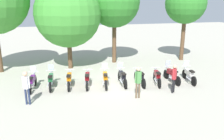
{
  "coord_description": "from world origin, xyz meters",
  "views": [
    {
      "loc": [
        -3.74,
        -13.78,
        5.25
      ],
      "look_at": [
        0.0,
        0.5,
        0.9
      ],
      "focal_mm": 37.3,
      "sensor_mm": 36.0,
      "label": 1
    }
  ],
  "objects_px": {
    "motorcycle_6": "(140,77)",
    "person_2": "(26,85)",
    "motorcycle_3": "(87,79)",
    "tree_3": "(186,4)",
    "motorcycle_8": "(172,75)",
    "person_0": "(174,76)",
    "motorcycle_0": "(32,82)",
    "motorcycle_5": "(122,77)",
    "person_1": "(138,80)",
    "motorcycle_2": "(69,79)",
    "tree_1": "(68,14)",
    "motorcycle_7": "(157,77)",
    "motorcycle_1": "(51,80)",
    "motorcycle_9": "(189,75)",
    "motorcycle_4": "(105,78)",
    "tree_2": "(114,2)"
  },
  "relations": [
    {
      "from": "motorcycle_5",
      "to": "motorcycle_9",
      "type": "height_order",
      "value": "same"
    },
    {
      "from": "motorcycle_6",
      "to": "person_1",
      "type": "bearing_deg",
      "value": 159.4
    },
    {
      "from": "motorcycle_3",
      "to": "motorcycle_8",
      "type": "distance_m",
      "value": 5.67
    },
    {
      "from": "motorcycle_0",
      "to": "person_0",
      "type": "relative_size",
      "value": 1.25
    },
    {
      "from": "motorcycle_8",
      "to": "person_0",
      "type": "bearing_deg",
      "value": 154.27
    },
    {
      "from": "motorcycle_3",
      "to": "motorcycle_5",
      "type": "relative_size",
      "value": 0.99
    },
    {
      "from": "motorcycle_2",
      "to": "motorcycle_6",
      "type": "relative_size",
      "value": 1.0
    },
    {
      "from": "motorcycle_5",
      "to": "motorcycle_8",
      "type": "xyz_separation_m",
      "value": [
        3.39,
        -0.35,
        0.0
      ]
    },
    {
      "from": "motorcycle_3",
      "to": "motorcycle_1",
      "type": "bearing_deg",
      "value": 92.92
    },
    {
      "from": "motorcycle_7",
      "to": "tree_1",
      "type": "distance_m",
      "value": 8.38
    },
    {
      "from": "motorcycle_5",
      "to": "motorcycle_8",
      "type": "height_order",
      "value": "same"
    },
    {
      "from": "motorcycle_6",
      "to": "person_1",
      "type": "height_order",
      "value": "person_1"
    },
    {
      "from": "motorcycle_3",
      "to": "tree_3",
      "type": "bearing_deg",
      "value": -51.77
    },
    {
      "from": "person_1",
      "to": "person_2",
      "type": "height_order",
      "value": "person_1"
    },
    {
      "from": "motorcycle_2",
      "to": "motorcycle_8",
      "type": "relative_size",
      "value": 1.0
    },
    {
      "from": "motorcycle_4",
      "to": "motorcycle_8",
      "type": "relative_size",
      "value": 0.99
    },
    {
      "from": "motorcycle_1",
      "to": "person_0",
      "type": "relative_size",
      "value": 1.26
    },
    {
      "from": "motorcycle_2",
      "to": "motorcycle_6",
      "type": "distance_m",
      "value": 4.57
    },
    {
      "from": "motorcycle_1",
      "to": "person_1",
      "type": "bearing_deg",
      "value": -117.2
    },
    {
      "from": "tree_1",
      "to": "tree_3",
      "type": "distance_m",
      "value": 10.32
    },
    {
      "from": "person_0",
      "to": "person_2",
      "type": "distance_m",
      "value": 8.28
    },
    {
      "from": "motorcycle_6",
      "to": "person_2",
      "type": "distance_m",
      "value": 7.04
    },
    {
      "from": "motorcycle_2",
      "to": "motorcycle_8",
      "type": "distance_m",
      "value": 6.82
    },
    {
      "from": "motorcycle_6",
      "to": "motorcycle_5",
      "type": "bearing_deg",
      "value": 80.9
    },
    {
      "from": "motorcycle_3",
      "to": "tree_1",
      "type": "xyz_separation_m",
      "value": [
        -0.69,
        4.65,
        3.8
      ]
    },
    {
      "from": "motorcycle_4",
      "to": "motorcycle_6",
      "type": "bearing_deg",
      "value": -87.89
    },
    {
      "from": "person_1",
      "to": "motorcycle_4",
      "type": "bearing_deg",
      "value": -155.71
    },
    {
      "from": "motorcycle_1",
      "to": "motorcycle_2",
      "type": "distance_m",
      "value": 1.14
    },
    {
      "from": "motorcycle_5",
      "to": "tree_2",
      "type": "bearing_deg",
      "value": -7.12
    },
    {
      "from": "motorcycle_8",
      "to": "person_0",
      "type": "height_order",
      "value": "person_0"
    },
    {
      "from": "motorcycle_1",
      "to": "tree_3",
      "type": "bearing_deg",
      "value": -64.48
    },
    {
      "from": "tree_1",
      "to": "motorcycle_6",
      "type": "bearing_deg",
      "value": -51.55
    },
    {
      "from": "motorcycle_3",
      "to": "motorcycle_6",
      "type": "relative_size",
      "value": 0.99
    },
    {
      "from": "motorcycle_1",
      "to": "tree_3",
      "type": "xyz_separation_m",
      "value": [
        11.87,
        4.5,
        4.57
      ]
    },
    {
      "from": "person_2",
      "to": "tree_3",
      "type": "relative_size",
      "value": 0.26
    },
    {
      "from": "motorcycle_1",
      "to": "motorcycle_9",
      "type": "height_order",
      "value": "same"
    },
    {
      "from": "motorcycle_0",
      "to": "person_2",
      "type": "xyz_separation_m",
      "value": [
        -0.09,
        -2.25,
        0.57
      ]
    },
    {
      "from": "tree_3",
      "to": "tree_1",
      "type": "bearing_deg",
      "value": -178.92
    },
    {
      "from": "motorcycle_8",
      "to": "tree_1",
      "type": "bearing_deg",
      "value": 49.99
    },
    {
      "from": "motorcycle_2",
      "to": "motorcycle_9",
      "type": "relative_size",
      "value": 1.0
    },
    {
      "from": "motorcycle_3",
      "to": "person_0",
      "type": "bearing_deg",
      "value": -104.95
    },
    {
      "from": "motorcycle_1",
      "to": "motorcycle_5",
      "type": "relative_size",
      "value": 1.0
    },
    {
      "from": "tree_3",
      "to": "motorcycle_7",
      "type": "bearing_deg",
      "value": -132.49
    },
    {
      "from": "motorcycle_6",
      "to": "person_1",
      "type": "relative_size",
      "value": 1.2
    },
    {
      "from": "person_2",
      "to": "person_1",
      "type": "bearing_deg",
      "value": -76.8
    },
    {
      "from": "motorcycle_9",
      "to": "tree_2",
      "type": "relative_size",
      "value": 0.29
    },
    {
      "from": "motorcycle_5",
      "to": "tree_1",
      "type": "height_order",
      "value": "tree_1"
    },
    {
      "from": "motorcycle_0",
      "to": "motorcycle_6",
      "type": "height_order",
      "value": "motorcycle_0"
    },
    {
      "from": "motorcycle_2",
      "to": "tree_3",
      "type": "distance_m",
      "value": 12.57
    },
    {
      "from": "motorcycle_4",
      "to": "tree_2",
      "type": "bearing_deg",
      "value": -10.79
    }
  ]
}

